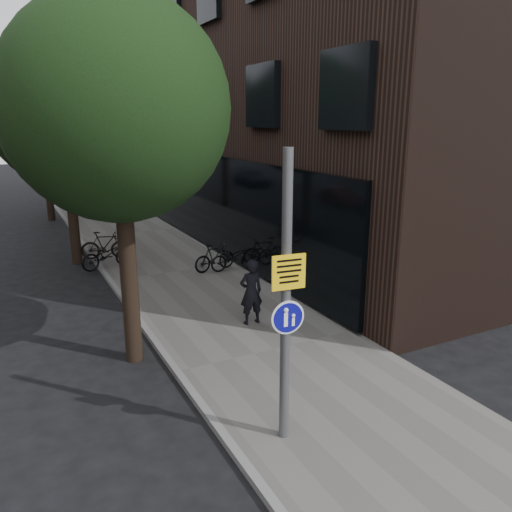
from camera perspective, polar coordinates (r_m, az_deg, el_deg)
ground at (r=8.94m, az=11.63°, el=-19.75°), size 120.00×120.00×0.00m
sidewalk at (r=17.13m, az=-8.87°, el=-1.90°), size 4.50×60.00×0.12m
curb_edge at (r=16.61m, az=-16.25°, el=-2.88°), size 0.15×60.00×0.13m
building_right_dark_brick at (r=30.86m, az=-1.55°, el=22.67°), size 12.00×40.00×18.00m
street_tree_near at (r=10.47m, az=-15.31°, el=14.91°), size 4.40×4.40×7.50m
street_tree_mid at (r=18.86m, az=-21.01°, el=14.47°), size 5.00×5.00×7.80m
street_tree_far at (r=27.82m, az=-23.27°, el=14.24°), size 5.00×5.00×7.80m
signpost at (r=7.56m, az=3.41°, el=-5.20°), size 0.53×0.15×4.61m
pedestrian at (r=12.41m, az=-0.56°, el=-4.14°), size 0.62×0.42×1.66m
parked_bike_facade_near at (r=16.99m, az=-2.61°, el=-0.09°), size 1.74×0.71×0.90m
parked_bike_facade_far at (r=16.89m, az=-4.74°, el=-0.13°), size 1.63×0.73×0.94m
parked_bike_curb_near at (r=17.85m, az=-16.66°, el=0.16°), size 1.95×1.10×0.97m
parked_bike_curb_far at (r=19.06m, az=-16.87°, el=1.19°), size 1.78×0.98×1.03m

